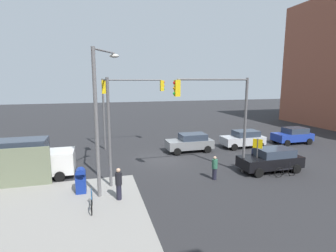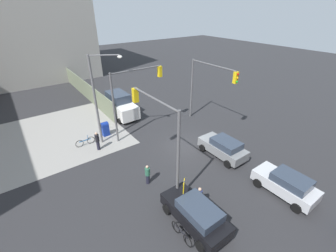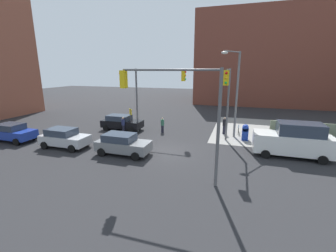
{
  "view_description": "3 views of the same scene",
  "coord_description": "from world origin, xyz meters",
  "px_view_note": "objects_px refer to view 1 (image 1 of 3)",
  "views": [
    {
      "loc": [
        5.21,
        19.92,
        6.28
      ],
      "look_at": [
        -0.36,
        -0.09,
        2.71
      ],
      "focal_mm": 28.0,
      "sensor_mm": 36.0,
      "label": 1
    },
    {
      "loc": [
        -12.79,
        11.28,
        11.37
      ],
      "look_at": [
        0.98,
        1.24,
        2.1
      ],
      "focal_mm": 24.0,
      "sensor_mm": 36.0,
      "label": 2
    },
    {
      "loc": [
        5.43,
        -16.27,
        6.4
      ],
      "look_at": [
        0.31,
        -0.14,
        2.13
      ],
      "focal_mm": 24.0,
      "sensor_mm": 36.0,
      "label": 3
    }
  ],
  "objects_px": {
    "traffic_signal_nw_corner": "(219,107)",
    "traffic_signal_ne_corner": "(107,107)",
    "van_white_delivery": "(29,159)",
    "sedan_blue": "(293,135)",
    "pedestrian_crossing": "(215,168)",
    "mailbox_blue": "(81,180)",
    "traffic_signal_se_corner": "(128,99)",
    "street_lamp_corner": "(99,111)",
    "coupe_gray": "(190,142)",
    "pedestrian_walking_north": "(254,156)",
    "bicycle_at_crosswalk": "(286,172)",
    "bicycle_leaning_on_fence": "(92,202)",
    "hatchback_silver": "(243,139)",
    "pedestrian_waiting": "(119,183)",
    "sedan_black": "(271,159)"
  },
  "relations": [
    {
      "from": "sedan_black",
      "to": "pedestrian_walking_north",
      "type": "xyz_separation_m",
      "value": [
        0.75,
        -0.96,
        0.02
      ]
    },
    {
      "from": "bicycle_at_crosswalk",
      "to": "pedestrian_waiting",
      "type": "bearing_deg",
      "value": 2.6
    },
    {
      "from": "traffic_signal_se_corner",
      "to": "pedestrian_walking_north",
      "type": "distance_m",
      "value": 12.17
    },
    {
      "from": "traffic_signal_nw_corner",
      "to": "traffic_signal_ne_corner",
      "type": "relative_size",
      "value": 1.0
    },
    {
      "from": "traffic_signal_nw_corner",
      "to": "van_white_delivery",
      "type": "height_order",
      "value": "traffic_signal_nw_corner"
    },
    {
      "from": "traffic_signal_nw_corner",
      "to": "bicycle_at_crosswalk",
      "type": "distance_m",
      "value": 6.22
    },
    {
      "from": "traffic_signal_se_corner",
      "to": "pedestrian_crossing",
      "type": "height_order",
      "value": "traffic_signal_se_corner"
    },
    {
      "from": "sedan_black",
      "to": "van_white_delivery",
      "type": "xyz_separation_m",
      "value": [
        16.08,
        -2.96,
        0.44
      ]
    },
    {
      "from": "van_white_delivery",
      "to": "hatchback_silver",
      "type": "bearing_deg",
      "value": -168.78
    },
    {
      "from": "van_white_delivery",
      "to": "coupe_gray",
      "type": "bearing_deg",
      "value": -164.3
    },
    {
      "from": "traffic_signal_ne_corner",
      "to": "mailbox_blue",
      "type": "distance_m",
      "value": 4.89
    },
    {
      "from": "van_white_delivery",
      "to": "pedestrian_waiting",
      "type": "distance_m",
      "value": 7.12
    },
    {
      "from": "pedestrian_crossing",
      "to": "bicycle_leaning_on_fence",
      "type": "distance_m",
      "value": 7.87
    },
    {
      "from": "traffic_signal_se_corner",
      "to": "sedan_blue",
      "type": "distance_m",
      "value": 16.93
    },
    {
      "from": "bicycle_leaning_on_fence",
      "to": "bicycle_at_crosswalk",
      "type": "bearing_deg",
      "value": -174.49
    },
    {
      "from": "sedan_blue",
      "to": "pedestrian_crossing",
      "type": "relative_size",
      "value": 2.48
    },
    {
      "from": "pedestrian_crossing",
      "to": "mailbox_blue",
      "type": "bearing_deg",
      "value": 179.52
    },
    {
      "from": "sedan_blue",
      "to": "bicycle_leaning_on_fence",
      "type": "height_order",
      "value": "sedan_blue"
    },
    {
      "from": "bicycle_at_crosswalk",
      "to": "traffic_signal_se_corner",
      "type": "bearing_deg",
      "value": -49.22
    },
    {
      "from": "pedestrian_crossing",
      "to": "sedan_blue",
      "type": "bearing_deg",
      "value": 31.04
    },
    {
      "from": "pedestrian_waiting",
      "to": "pedestrian_walking_north",
      "type": "bearing_deg",
      "value": 112.53
    },
    {
      "from": "traffic_signal_ne_corner",
      "to": "van_white_delivery",
      "type": "distance_m",
      "value": 6.08
    },
    {
      "from": "sedan_blue",
      "to": "bicycle_leaning_on_fence",
      "type": "relative_size",
      "value": 2.2
    },
    {
      "from": "sedan_blue",
      "to": "mailbox_blue",
      "type": "bearing_deg",
      "value": 18.52
    },
    {
      "from": "traffic_signal_se_corner",
      "to": "mailbox_blue",
      "type": "relative_size",
      "value": 4.55
    },
    {
      "from": "mailbox_blue",
      "to": "bicycle_leaning_on_fence",
      "type": "xyz_separation_m",
      "value": [
        -0.6,
        2.2,
        -0.42
      ]
    },
    {
      "from": "coupe_gray",
      "to": "pedestrian_walking_north",
      "type": "bearing_deg",
      "value": 118.04
    },
    {
      "from": "pedestrian_walking_north",
      "to": "street_lamp_corner",
      "type": "bearing_deg",
      "value": -141.64
    },
    {
      "from": "traffic_signal_nw_corner",
      "to": "pedestrian_waiting",
      "type": "distance_m",
      "value": 7.94
    },
    {
      "from": "traffic_signal_se_corner",
      "to": "mailbox_blue",
      "type": "bearing_deg",
      "value": 67.44
    },
    {
      "from": "pedestrian_crossing",
      "to": "bicycle_at_crosswalk",
      "type": "distance_m",
      "value": 4.89
    },
    {
      "from": "traffic_signal_ne_corner",
      "to": "mailbox_blue",
      "type": "relative_size",
      "value": 4.55
    },
    {
      "from": "sedan_blue",
      "to": "sedan_black",
      "type": "distance_m",
      "value": 9.93
    },
    {
      "from": "traffic_signal_ne_corner",
      "to": "traffic_signal_se_corner",
      "type": "bearing_deg",
      "value": -107.76
    },
    {
      "from": "hatchback_silver",
      "to": "street_lamp_corner",
      "type": "bearing_deg",
      "value": 28.44
    },
    {
      "from": "pedestrian_waiting",
      "to": "pedestrian_walking_north",
      "type": "distance_m",
      "value": 10.36
    },
    {
      "from": "traffic_signal_ne_corner",
      "to": "van_white_delivery",
      "type": "xyz_separation_m",
      "value": [
        5.03,
        -0.71,
        -3.34
      ]
    },
    {
      "from": "sedan_blue",
      "to": "coupe_gray",
      "type": "xyz_separation_m",
      "value": [
        11.14,
        0.09,
        0.0
      ]
    },
    {
      "from": "pedestrian_crossing",
      "to": "bicycle_at_crosswalk",
      "type": "relative_size",
      "value": 0.89
    },
    {
      "from": "traffic_signal_ne_corner",
      "to": "pedestrian_waiting",
      "type": "relative_size",
      "value": 3.71
    },
    {
      "from": "street_lamp_corner",
      "to": "coupe_gray",
      "type": "relative_size",
      "value": 1.93
    },
    {
      "from": "traffic_signal_ne_corner",
      "to": "street_lamp_corner",
      "type": "relative_size",
      "value": 0.81
    },
    {
      "from": "street_lamp_corner",
      "to": "bicycle_at_crosswalk",
      "type": "bearing_deg",
      "value": 177.48
    },
    {
      "from": "traffic_signal_se_corner",
      "to": "hatchback_silver",
      "type": "bearing_deg",
      "value": 165.38
    },
    {
      "from": "coupe_gray",
      "to": "pedestrian_crossing",
      "type": "height_order",
      "value": "coupe_gray"
    },
    {
      "from": "street_lamp_corner",
      "to": "pedestrian_crossing",
      "type": "xyz_separation_m",
      "value": [
        -7.02,
        -0.28,
        -3.9
      ]
    },
    {
      "from": "traffic_signal_nw_corner",
      "to": "traffic_signal_se_corner",
      "type": "relative_size",
      "value": 1.0
    },
    {
      "from": "traffic_signal_nw_corner",
      "to": "traffic_signal_ne_corner",
      "type": "distance_m",
      "value": 7.31
    },
    {
      "from": "van_white_delivery",
      "to": "sedan_black",
      "type": "bearing_deg",
      "value": 169.56
    },
    {
      "from": "traffic_signal_se_corner",
      "to": "hatchback_silver",
      "type": "relative_size",
      "value": 1.62
    }
  ]
}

